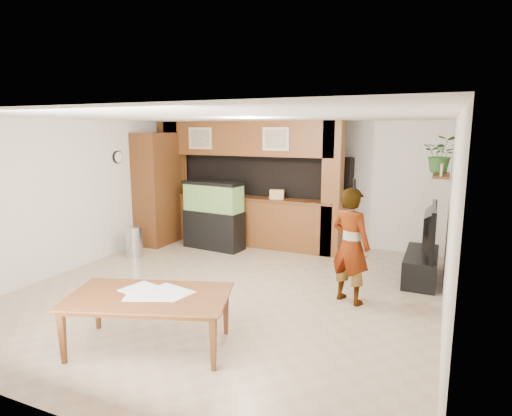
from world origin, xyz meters
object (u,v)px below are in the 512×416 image
at_px(aquarium, 214,216).
at_px(television, 423,229).
at_px(dining_table, 149,323).
at_px(person, 351,246).
at_px(pantry_cabinet, 157,189).

height_order(aquarium, television, aquarium).
xyz_separation_m(aquarium, dining_table, (1.40, -3.95, -0.37)).
xyz_separation_m(aquarium, person, (3.15, -1.69, 0.15)).
xyz_separation_m(television, dining_table, (-2.64, -3.65, -0.54)).
height_order(pantry_cabinet, dining_table, pantry_cabinet).
bearing_deg(television, dining_table, 143.09).
bearing_deg(person, dining_table, 75.74).
height_order(aquarium, person, person).
bearing_deg(aquarium, pantry_cabinet, -169.65).
xyz_separation_m(aquarium, television, (4.04, -0.29, 0.17)).
relative_size(pantry_cabinet, dining_table, 1.34).
bearing_deg(aquarium, person, -22.14).
distance_m(pantry_cabinet, aquarium, 1.41).
relative_size(aquarium, person, 0.84).
bearing_deg(television, aquarium, 84.77).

